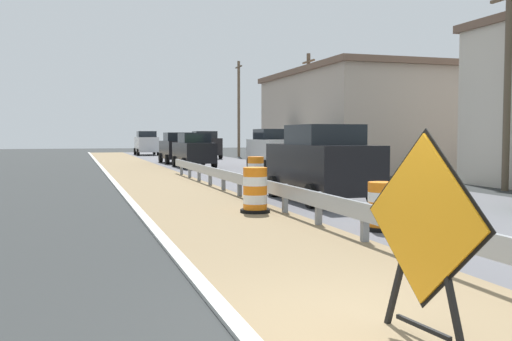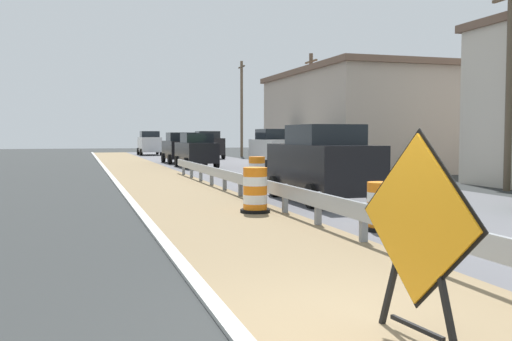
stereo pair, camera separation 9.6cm
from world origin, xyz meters
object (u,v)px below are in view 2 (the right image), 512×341
(traffic_barrel_mid, at_px, (257,175))
(car_lead_far_lane, at_px, (322,163))
(traffic_barrel_close, at_px, (255,192))
(utility_pole_near, at_px, (509,82))
(utility_pole_far, at_px, (242,107))
(car_distant_b, at_px, (196,150))
(traffic_barrel_nearest, at_px, (381,209))
(utility_pole_mid, at_px, (311,107))
(car_trailing_near_lane, at_px, (276,150))
(car_distant_a, at_px, (208,145))
(car_lead_near_lane, at_px, (181,148))
(car_trailing_far_lane, at_px, (149,143))
(car_mid_far_lane, at_px, (316,155))
(warning_sign_diamond, at_px, (417,227))

(traffic_barrel_mid, bearing_deg, car_lead_far_lane, -80.01)
(traffic_barrel_close, relative_size, traffic_barrel_mid, 0.97)
(car_lead_far_lane, relative_size, utility_pole_near, 0.64)
(traffic_barrel_close, distance_m, utility_pole_far, 37.12)
(car_distant_b, bearing_deg, traffic_barrel_nearest, 176.27)
(utility_pole_mid, bearing_deg, car_distant_b, -172.73)
(utility_pole_mid, bearing_deg, car_trailing_near_lane, -129.92)
(car_distant_a, bearing_deg, car_lead_near_lane, -24.26)
(car_lead_near_lane, bearing_deg, car_lead_far_lane, 179.24)
(car_lead_far_lane, distance_m, utility_pole_near, 7.71)
(traffic_barrel_close, distance_m, car_trailing_near_lane, 17.12)
(traffic_barrel_mid, xyz_separation_m, car_trailing_near_lane, (4.22, 10.19, 0.59))
(traffic_barrel_nearest, bearing_deg, traffic_barrel_mid, 88.49)
(utility_pole_far, bearing_deg, traffic_barrel_mid, -104.62)
(car_trailing_far_lane, bearing_deg, traffic_barrel_mid, 179.35)
(car_lead_far_lane, bearing_deg, traffic_barrel_nearest, 169.25)
(car_mid_far_lane, bearing_deg, traffic_barrel_nearest, -16.62)
(car_lead_far_lane, xyz_separation_m, car_trailing_far_lane, (-0.20, 40.38, 0.03))
(traffic_barrel_nearest, bearing_deg, car_distant_a, 83.11)
(traffic_barrel_close, xyz_separation_m, car_trailing_far_lane, (2.35, 42.16, 0.62))
(traffic_barrel_close, relative_size, car_trailing_near_lane, 0.24)
(car_trailing_near_lane, xyz_separation_m, car_distant_b, (-3.63, 3.71, -0.10))
(traffic_barrel_nearest, xyz_separation_m, utility_pole_mid, (8.37, 23.99, 3.22))
(traffic_barrel_mid, relative_size, car_lead_near_lane, 0.28)
(traffic_barrel_mid, distance_m, car_lead_far_lane, 4.14)
(car_mid_far_lane, height_order, utility_pole_far, utility_pole_far)
(car_mid_far_lane, relative_size, utility_pole_mid, 0.59)
(traffic_barrel_mid, distance_m, car_lead_near_lane, 19.57)
(traffic_barrel_mid, relative_size, car_distant_b, 0.27)
(utility_pole_far, bearing_deg, car_trailing_near_lane, -100.28)
(warning_sign_diamond, xyz_separation_m, car_trailing_near_lane, (7.22, 24.93, 0.05))
(traffic_barrel_mid, relative_size, utility_pole_mid, 0.16)
(traffic_barrel_mid, distance_m, car_distant_a, 27.28)
(warning_sign_diamond, distance_m, car_distant_a, 42.31)
(car_trailing_near_lane, xyz_separation_m, car_trailing_far_lane, (-3.71, 26.16, 0.02))
(car_distant_b, distance_m, utility_pole_far, 17.79)
(car_lead_near_lane, xyz_separation_m, utility_pole_far, (7.14, 10.27, 3.29))
(car_trailing_far_lane, xyz_separation_m, car_distant_b, (0.07, -22.44, -0.12))
(car_distant_a, height_order, utility_pole_far, utility_pole_far)
(car_lead_near_lane, bearing_deg, utility_pole_near, -163.10)
(traffic_barrel_nearest, distance_m, utility_pole_mid, 25.61)
(traffic_barrel_mid, height_order, car_trailing_near_lane, car_trailing_near_lane)
(utility_pole_far, bearing_deg, car_lead_near_lane, -124.82)
(traffic_barrel_close, xyz_separation_m, utility_pole_mid, (9.96, 20.68, 3.15))
(car_trailing_near_lane, relative_size, utility_pole_far, 0.55)
(car_distant_b, xyz_separation_m, utility_pole_near, (7.33, -16.98, 2.65))
(utility_pole_near, relative_size, utility_pole_far, 0.84)
(car_lead_near_lane, xyz_separation_m, utility_pole_near, (7.28, -22.63, 2.62))
(traffic_barrel_nearest, relative_size, car_trailing_far_lane, 0.22)
(car_mid_far_lane, distance_m, utility_pole_mid, 11.33)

